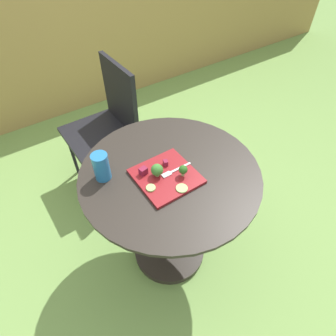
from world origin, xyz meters
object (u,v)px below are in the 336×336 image
salad_plate (166,176)px  fork (174,171)px  patio_chair (108,119)px  drinking_glass (102,168)px

salad_plate → fork: (0.04, -0.00, 0.01)m
patio_chair → drinking_glass: patio_chair is taller
patio_chair → fork: (-0.05, -0.85, 0.24)m
patio_chair → salad_plate: (-0.09, -0.85, 0.23)m
patio_chair → salad_plate: patio_chair is taller
patio_chair → salad_plate: 0.89m
patio_chair → salad_plate: size_ratio=3.45×
patio_chair → drinking_glass: 0.81m
salad_plate → drinking_glass: 0.29m
patio_chair → fork: patio_chair is taller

